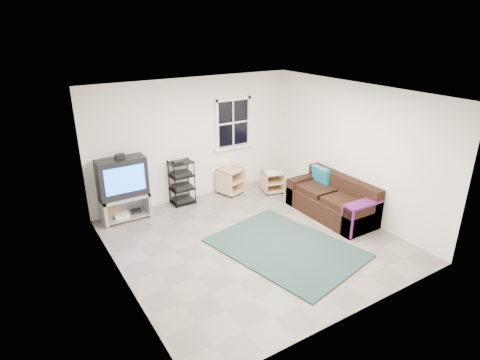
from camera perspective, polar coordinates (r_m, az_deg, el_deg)
room at (r=8.93m, az=-0.98°, el=7.67°), size 4.60×4.62×4.60m
tv_unit at (r=7.99m, az=-16.34°, el=-0.55°), size 0.91×0.46×1.34m
av_rack at (r=8.53m, az=-8.24°, el=-0.72°), size 0.49×0.35×0.97m
side_table_left at (r=9.03m, az=-1.54°, el=-0.00°), size 0.61×0.61×0.57m
side_table_right at (r=9.13m, az=4.55°, el=0.01°), size 0.53×0.53×0.50m
sofa at (r=8.20m, az=13.03°, el=-2.96°), size 0.83×1.87×0.85m
shag_rug at (r=7.03m, az=6.51°, el=-9.55°), size 2.24×2.75×0.03m
paper_bag at (r=8.23m, az=-17.71°, el=-3.99°), size 0.33×0.25×0.44m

